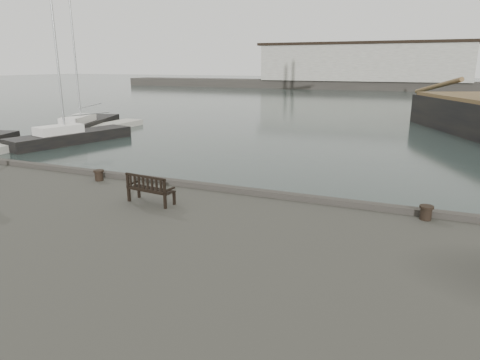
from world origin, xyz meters
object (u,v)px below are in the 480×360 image
object	(u,v)px
bollard_left	(99,175)
yacht_b	(85,127)
bench	(151,194)
bollard_right	(426,213)
yacht_c	(72,140)

from	to	relation	value
bollard_left	yacht_b	distance (m)	24.67
bench	bollard_right	world-z (taller)	bench
bench	bollard_left	distance (m)	3.59
bollard_left	yacht_b	bearing A→B (deg)	133.84
yacht_b	bench	bearing A→B (deg)	-62.68
bollard_right	bollard_left	bearing A→B (deg)	-178.72
bollard_right	yacht_c	size ratio (longest dim) A/B	0.03
bench	yacht_c	xyz separation A→B (m)	(-16.54, 13.75, -1.60)
bench	bollard_left	world-z (taller)	bench
bollard_right	bench	bearing A→B (deg)	-167.46
yacht_b	yacht_c	world-z (taller)	yacht_b
bollard_right	yacht_b	distance (m)	33.12
yacht_b	bollard_right	bearing A→B (deg)	-51.21
bench	yacht_b	xyz separation A→B (m)	(-20.32, 19.24, -1.59)
bench	bollard_right	size ratio (longest dim) A/B	3.99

